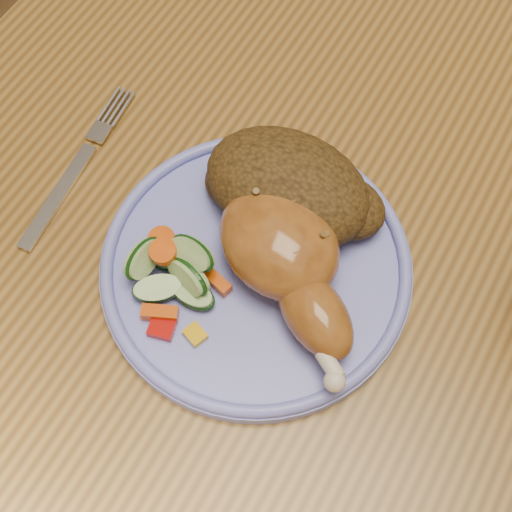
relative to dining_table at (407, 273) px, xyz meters
name	(u,v)px	position (x,y,z in m)	size (l,w,h in m)	color
ground	(335,434)	(0.00, 0.00, -0.67)	(4.00, 4.00, 0.00)	brown
dining_table	(407,273)	(0.00, 0.00, 0.00)	(0.90, 1.40, 0.75)	brown
plate	(256,268)	(-0.10, -0.10, 0.09)	(0.24, 0.24, 0.01)	#7076D5
plate_rim	(256,262)	(-0.10, -0.10, 0.10)	(0.24, 0.24, 0.01)	#7076D5
chicken_leg	(288,259)	(-0.08, -0.10, 0.12)	(0.16, 0.14, 0.05)	#94561F
rice_pilaf	(291,189)	(-0.11, -0.04, 0.12)	(0.15, 0.10, 0.06)	#483012
vegetable_pile	(174,272)	(-0.15, -0.14, 0.11)	(0.09, 0.09, 0.04)	#A50A05
fork	(74,172)	(-0.28, -0.10, 0.09)	(0.03, 0.16, 0.00)	silver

